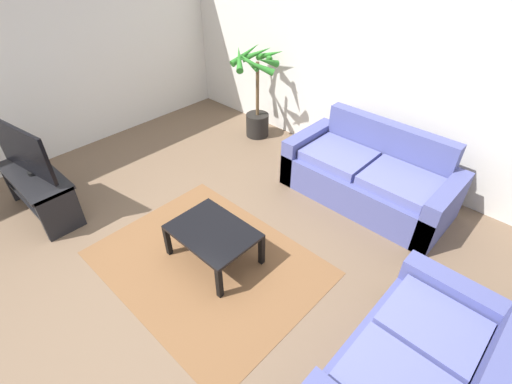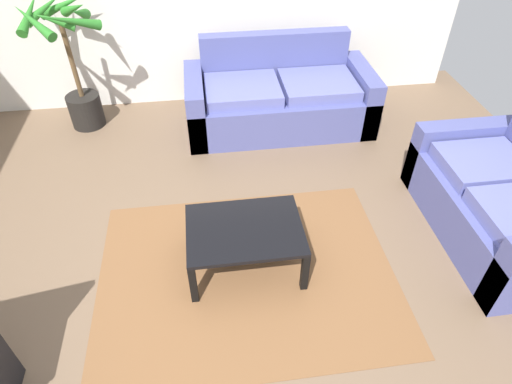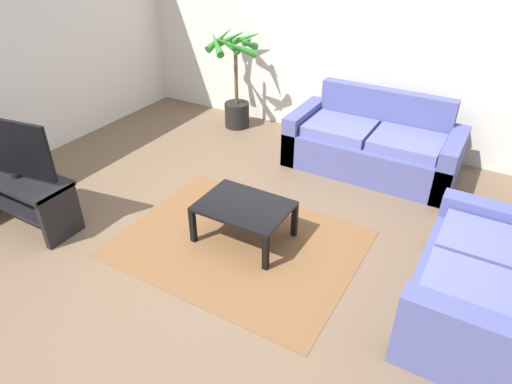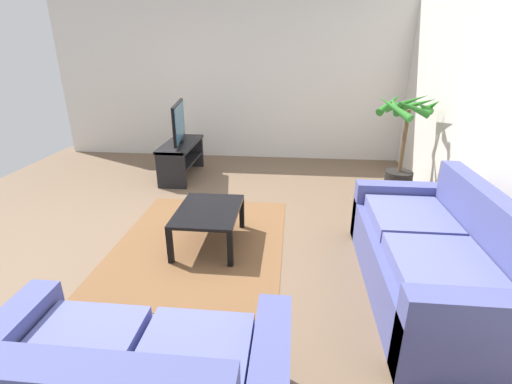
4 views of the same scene
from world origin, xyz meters
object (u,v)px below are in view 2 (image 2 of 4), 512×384
(couch_main, at_px, (278,99))
(coffee_table, at_px, (244,233))
(couch_loveseat, at_px, (504,204))
(potted_palm, at_px, (73,70))

(couch_main, distance_m, coffee_table, 2.05)
(couch_main, height_order, couch_loveseat, same)
(couch_main, height_order, potted_palm, potted_palm)
(coffee_table, bearing_deg, couch_main, 73.04)
(couch_loveseat, relative_size, coffee_table, 1.85)
(coffee_table, bearing_deg, potted_palm, 124.06)
(couch_loveseat, xyz_separation_m, potted_palm, (-3.57, 2.15, 0.35))
(potted_palm, bearing_deg, coffee_table, -55.94)
(couch_main, xyz_separation_m, coffee_table, (-0.60, -1.96, 0.03))
(couch_loveseat, bearing_deg, potted_palm, 148.90)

